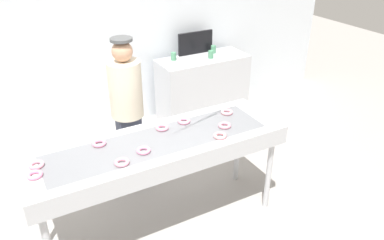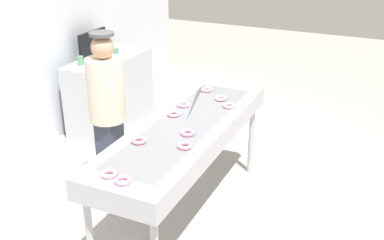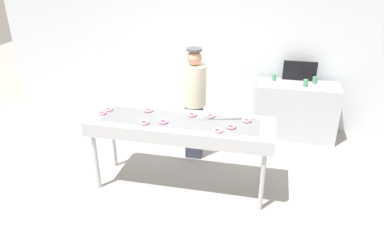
% 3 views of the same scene
% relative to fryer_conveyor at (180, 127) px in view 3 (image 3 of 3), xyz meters
% --- Properties ---
extents(ground_plane, '(16.00, 16.00, 0.00)m').
position_rel_fryer_conveyor_xyz_m(ground_plane, '(0.00, 0.00, -0.89)').
color(ground_plane, '#9E9993').
extents(back_wall, '(8.00, 0.12, 3.18)m').
position_rel_fryer_conveyor_xyz_m(back_wall, '(0.00, 2.30, 0.70)').
color(back_wall, silver).
rests_on(back_wall, ground).
extents(fryer_conveyor, '(2.36, 0.72, 0.98)m').
position_rel_fryer_conveyor_xyz_m(fryer_conveyor, '(0.00, 0.00, 0.00)').
color(fryer_conveyor, '#B7BABF').
rests_on(fryer_conveyor, ground).
extents(strawberry_donut_0, '(0.17, 0.17, 0.03)m').
position_rel_fryer_conveyor_xyz_m(strawberry_donut_0, '(0.82, 0.15, 0.11)').
color(strawberry_donut_0, pink).
rests_on(strawberry_donut_0, fryer_conveyor).
extents(strawberry_donut_1, '(0.13, 0.13, 0.03)m').
position_rel_fryer_conveyor_xyz_m(strawberry_donut_1, '(0.65, -0.07, 0.11)').
color(strawberry_donut_1, pink).
rests_on(strawberry_donut_1, fryer_conveyor).
extents(strawberry_donut_2, '(0.13, 0.13, 0.03)m').
position_rel_fryer_conveyor_xyz_m(strawberry_donut_2, '(-0.41, -0.19, 0.11)').
color(strawberry_donut_2, pink).
rests_on(strawberry_donut_2, fryer_conveyor).
extents(strawberry_donut_3, '(0.17, 0.17, 0.03)m').
position_rel_fryer_conveyor_xyz_m(strawberry_donut_3, '(0.12, 0.17, 0.11)').
color(strawberry_donut_3, pink).
rests_on(strawberry_donut_3, fryer_conveyor).
extents(strawberry_donut_4, '(0.15, 0.15, 0.03)m').
position_rel_fryer_conveyor_xyz_m(strawberry_donut_4, '(0.35, 0.19, 0.11)').
color(strawberry_donut_4, pink).
rests_on(strawberry_donut_4, fryer_conveyor).
extents(strawberry_donut_5, '(0.16, 0.16, 0.03)m').
position_rel_fryer_conveyor_xyz_m(strawberry_donut_5, '(-0.19, -0.11, 0.11)').
color(strawberry_donut_5, pink).
rests_on(strawberry_donut_5, fryer_conveyor).
extents(strawberry_donut_6, '(0.17, 0.17, 0.03)m').
position_rel_fryer_conveyor_xyz_m(strawberry_donut_6, '(-1.01, 0.10, 0.11)').
color(strawberry_donut_6, pink).
rests_on(strawberry_donut_6, fryer_conveyor).
extents(strawberry_donut_7, '(0.13, 0.13, 0.03)m').
position_rel_fryer_conveyor_xyz_m(strawberry_donut_7, '(-1.05, -0.03, 0.11)').
color(strawberry_donut_7, pink).
rests_on(strawberry_donut_7, fryer_conveyor).
extents(strawberry_donut_8, '(0.17, 0.17, 0.03)m').
position_rel_fryer_conveyor_xyz_m(strawberry_donut_8, '(0.51, -0.21, 0.11)').
color(strawberry_donut_8, pink).
rests_on(strawberry_donut_8, fryer_conveyor).
extents(strawberry_donut_9, '(0.17, 0.17, 0.03)m').
position_rel_fryer_conveyor_xyz_m(strawberry_donut_9, '(-0.48, 0.18, 0.11)').
color(strawberry_donut_9, pink).
rests_on(strawberry_donut_9, fryer_conveyor).
extents(worker_baker, '(0.34, 0.34, 1.70)m').
position_rel_fryer_conveyor_xyz_m(worker_baker, '(0.01, 0.81, 0.08)').
color(worker_baker, '#353A4C').
rests_on(worker_baker, ground).
extents(prep_counter, '(1.32, 0.55, 0.94)m').
position_rel_fryer_conveyor_xyz_m(prep_counter, '(1.54, 1.85, -0.42)').
color(prep_counter, '#B7BABF').
rests_on(prep_counter, ground).
extents(paper_cup_0, '(0.07, 0.07, 0.11)m').
position_rel_fryer_conveyor_xyz_m(paper_cup_0, '(1.78, 1.97, 0.10)').
color(paper_cup_0, '#4C8C66').
rests_on(paper_cup_0, prep_counter).
extents(paper_cup_1, '(0.07, 0.07, 0.11)m').
position_rel_fryer_conveyor_xyz_m(paper_cup_1, '(1.12, 1.97, 0.10)').
color(paper_cup_1, '#4C8C66').
rests_on(paper_cup_1, prep_counter).
extents(paper_cup_2, '(0.07, 0.07, 0.11)m').
position_rel_fryer_conveyor_xyz_m(paper_cup_2, '(1.62, 1.78, 0.10)').
color(paper_cup_2, '#4C8C66').
rests_on(paper_cup_2, prep_counter).
extents(menu_display, '(0.55, 0.04, 0.33)m').
position_rel_fryer_conveyor_xyz_m(menu_display, '(1.54, 2.07, 0.21)').
color(menu_display, black).
rests_on(menu_display, prep_counter).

